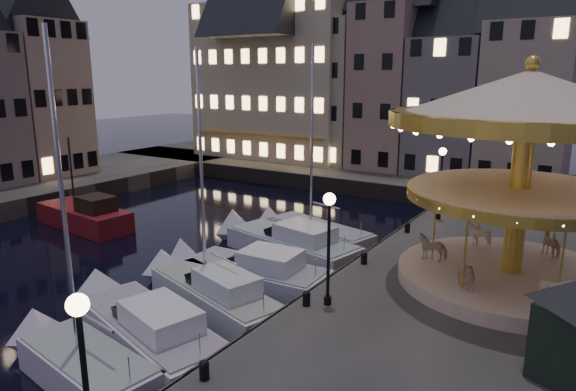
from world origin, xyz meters
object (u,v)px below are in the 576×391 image
Objects in this scene: streetlamp_c at (441,173)px; red_fishing_boat at (85,217)px; bollard_c at (364,257)px; bollard_b at (306,298)px; motorboat_f at (312,233)px; motorboat_d at (248,274)px; carousel at (525,138)px; motorboat_a at (79,364)px; bollard_d at (407,227)px; streetlamp_a at (84,364)px; motorboat_e at (287,244)px; bollard_a at (204,369)px; motorboat_c at (210,293)px; streetlamp_b at (329,233)px; motorboat_b at (145,328)px.

red_fishing_boat reaches higher than streetlamp_c.
bollard_c is 0.08× the size of red_fishing_boat.
red_fishing_boat is at bearing 166.52° from bollard_b.
motorboat_d is at bearing -83.48° from motorboat_f.
motorboat_a is at bearing -130.65° from carousel.
streetlamp_c is at bearing 80.27° from bollard_d.
streetlamp_a reaches higher than motorboat_e.
bollard_a is 16.00m from bollard_d.
motorboat_c is at bearing -179.35° from bollard_b.
bollard_a is at bearing -70.46° from motorboat_f.
bollard_a is at bearing -95.71° from streetlamp_b.
bollard_a is 16.28m from motorboat_f.
streetlamp_a is 0.56× the size of red_fishing_boat.
bollard_b and bollard_c have the same top height.
streetlamp_b reaches higher than bollard_a.
motorboat_b is (-4.59, -3.55, -0.96)m from bollard_b.
bollard_a is 21.45m from red_fishing_boat.
carousel is at bearing 3.69° from red_fishing_boat.
motorboat_a is 13.30m from motorboat_e.
motorboat_b is 15.65m from carousel.
streetlamp_c is 4.29m from bollard_d.
motorboat_c is 7.22m from motorboat_e.
motorboat_d is (-0.02, 6.13, -0.00)m from motorboat_b.
motorboat_d is at bearing -120.19° from bollard_d.
motorboat_d is at bearing -161.23° from carousel.
red_fishing_boat is (-13.51, -5.27, 0.17)m from motorboat_f.
red_fishing_boat reaches higher than motorboat_d.
streetlamp_b is 10.30m from bollard_d.
motorboat_c is (-4.58, -10.55, -0.93)m from bollard_d.
streetlamp_b is 7.32× the size of bollard_a.
bollard_d is (0.00, 10.50, 0.00)m from bollard_b.
carousel reaches higher than streetlamp_c.
motorboat_a is 17.81m from red_fishing_boat.
motorboat_a reaches higher than red_fishing_boat.
streetlamp_b is at bearing 39.81° from bollard_b.
streetlamp_c is 19.66m from bollard_a.
bollard_b is 1.00× the size of bollard_d.
bollard_a is at bearing -116.72° from carousel.
bollard_c is (-0.60, 14.50, -2.41)m from streetlamp_a.
bollard_c is 5.91m from motorboat_e.
carousel is at bearing 42.82° from motorboat_b.
motorboat_f reaches higher than streetlamp_c.
motorboat_d reaches higher than bollard_c.
motorboat_a is 1.05× the size of carousel.
motorboat_a is at bearing -87.38° from motorboat_f.
motorboat_b is 3.49m from motorboat_c.
red_fishing_boat is (-18.94, 10.04, -0.91)m from bollard_a.
motorboat_c reaches higher than motorboat_a.
motorboat_c reaches higher than carousel.
bollard_c is 5.50m from bollard_d.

